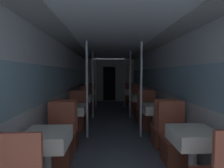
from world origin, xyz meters
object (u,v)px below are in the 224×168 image
Objects in this scene: support_pole_right_3 at (124,82)px; support_pole_right_2 at (130,85)px; chair_left_near_2 at (80,113)px; dining_table_right_3 at (132,93)px; chair_left_near_3 at (87,103)px; chair_left_far_3 at (89,98)px; chair_left_far_0 at (59,146)px; chair_right_near_2 at (144,112)px; dining_table_left_1 at (73,111)px; chair_right_near_1 at (163,132)px; support_pole_left_2 at (93,85)px; chair_right_far_2 at (137,105)px; dining_table_right_2 at (140,99)px; dining_table_right_1 at (155,110)px; chair_right_far_1 at (149,117)px; chair_right_far_3 at (130,98)px; dining_table_left_0 at (47,141)px; chair_left_far_2 at (85,106)px; chair_right_near_3 at (134,102)px; support_pole_left_1 at (87,90)px; support_pole_right_1 at (141,90)px; dining_table_left_3 at (88,93)px; dining_table_right_0 at (193,139)px; support_pole_left_3 at (96,82)px; chair_left_near_1 at (67,134)px; chair_left_far_1 at (77,118)px.

support_pole_right_2 is at bearing -90.00° from support_pole_right_3.
chair_left_near_2 reaches higher than dining_table_right_3.
chair_left_far_3 is (0.00, 1.18, 0.00)m from chair_left_near_3.
chair_right_near_2 is at bearing -128.63° from chair_left_far_0.
chair_right_near_1 reaches higher than dining_table_left_1.
support_pole_left_2 is 2.21× the size of chair_right_far_2.
chair_right_near_2 is at bearing -90.00° from dining_table_right_2.
dining_table_right_1 is 3.61m from support_pole_right_3.
chair_right_far_3 is (0.00, 3.56, 0.00)m from chair_right_far_1.
chair_right_near_2 is at bearing -43.15° from chair_left_near_3.
dining_table_left_0 is 1.00× the size of dining_table_left_1.
support_pole_right_3 reaches higher than chair_left_far_2.
chair_right_near_3 is at bearing 0.00° from chair_left_near_3.
dining_table_left_1 is 0.58m from support_pole_left_1.
chair_right_far_3 is at bearing 82.12° from support_pole_right_2.
support_pole_right_1 and support_pole_right_2 have the same top height.
support_pole_right_3 is at bearing 119.02° from chair_right_near_3.
dining_table_left_3 is 3.06m from chair_right_near_2.
dining_table_left_1 is 1.00× the size of dining_table_right_3.
dining_table_right_2 is (1.90, -0.59, 0.32)m from chair_left_far_2.
chair_right_near_2 reaches higher than dining_table_right_0.
support_pole_left_1 is at bearing 97.88° from chair_left_far_2.
support_pole_right_1 is (1.24, -3.56, 0.00)m from support_pole_left_3.
support_pole_left_2 is 2.17m from support_pole_right_3.
chair_left_near_3 is at bearing 90.00° from dining_table_left_0.
chair_left_far_0 reaches higher than dining_table_left_0.
chair_left_far_0 reaches higher than dining_table_left_3.
dining_table_right_3 is (0.33, 1.78, -0.48)m from support_pole_right_2.
chair_left_near_1 reaches higher than dining_table_left_0.
chair_right_near_3 is (0.00, 0.60, 0.00)m from chair_right_far_2.
chair_left_near_2 is at bearing 31.94° from chair_right_far_2.
chair_left_far_2 is at bearing 148.06° from chair_right_near_2.
dining_table_right_0 is 0.34× the size of support_pole_right_2.
support_pole_right_2 is (1.57, 1.19, 0.81)m from chair_left_far_1.
support_pole_right_3 reaches higher than chair_left_far_3.
chair_right_near_2 is at bearing -56.49° from support_pole_left_3.
chair_right_far_1 is at bearing -90.00° from chair_right_near_3.
chair_left_far_0 is 1.00× the size of chair_left_far_2.
dining_table_left_1 is at bearing -122.61° from chair_right_near_3.
chair_left_near_3 is (0.00, 3.56, 0.00)m from chair_left_near_1.
dining_table_left_0 is 3.92m from support_pole_right_2.
chair_left_near_2 is 1.00× the size of chair_right_far_2.
chair_left_far_0 is 5.67m from chair_right_far_3.
dining_table_right_1 is 1.78m from dining_table_right_2.
support_pole_right_3 is at bearing -108.30° from chair_left_far_0.
support_pole_left_3 and support_pole_right_1 have the same top height.
chair_right_near_1 is 1.00× the size of chair_right_far_1.
support_pole_right_1 is (-0.33, 0.00, 0.48)m from dining_table_right_1.
chair_right_near_3 is at bearing 90.00° from dining_table_right_0.
dining_table_right_0 and dining_table_right_1 have the same top height.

